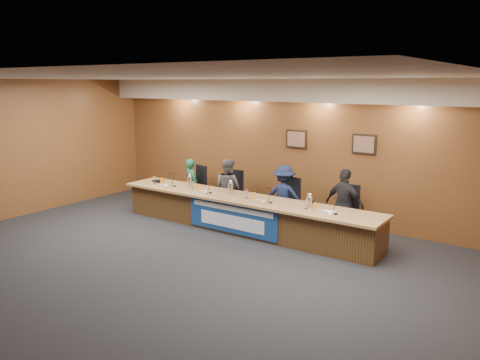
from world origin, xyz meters
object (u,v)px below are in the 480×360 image
object	(u,v)px
banner	(232,218)
speakerphone	(159,181)
office_chair_b	(230,196)
office_chair_c	(286,205)
panelist_a	(192,184)
panelist_b	(228,188)
carafe_left	(190,182)
carafe_mid	(231,189)
carafe_right	(310,202)
office_chair_d	(346,215)
panelist_c	(284,197)
dais_body	(243,215)
office_chair_a	(194,189)
panelist_d	(345,204)

from	to	relation	value
banner	speakerphone	world-z (taller)	speakerphone
office_chair_b	office_chair_c	distance (m)	1.51
panelist_a	panelist_b	size ratio (longest dim) A/B	0.92
panelist_a	carafe_left	world-z (taller)	panelist_a
office_chair_c	carafe_left	size ratio (longest dim) A/B	1.95
carafe_mid	carafe_right	size ratio (longest dim) A/B	1.18
panelist_a	office_chair_d	size ratio (longest dim) A/B	2.65
panelist_c	carafe_mid	world-z (taller)	panelist_c
panelist_c	dais_body	bearing A→B (deg)	37.47
office_chair_c	panelist_c	bearing A→B (deg)	-81.18
dais_body	office_chair_a	size ratio (longest dim) A/B	12.50
speakerphone	panelist_b	bearing A→B (deg)	22.90
panelist_b	panelist_a	bearing A→B (deg)	6.72
office_chair_a	carafe_right	world-z (taller)	carafe_right
panelist_d	office_chair_d	xyz separation A→B (m)	(0.00, 0.10, -0.24)
panelist_b	speakerphone	xyz separation A→B (m)	(-1.59, -0.67, 0.08)
panelist_d	carafe_mid	size ratio (longest dim) A/B	5.68
speakerphone	office_chair_a	bearing A→B (deg)	58.99
dais_body	carafe_right	world-z (taller)	carafe_right
office_chair_b	office_chair_d	world-z (taller)	same
office_chair_d	carafe_right	xyz separation A→B (m)	(-0.43, -0.80, 0.38)
carafe_right	speakerphone	world-z (taller)	carafe_right
panelist_b	carafe_right	distance (m)	2.58
speakerphone	office_chair_c	bearing A→B (deg)	13.96
panelist_a	panelist_c	bearing A→B (deg)	-158.06
carafe_right	dais_body	bearing A→B (deg)	-179.19
panelist_c	carafe_mid	bearing A→B (deg)	23.63
dais_body	banner	size ratio (longest dim) A/B	2.73
panelist_a	office_chair_b	xyz separation A→B (m)	(1.13, 0.10, -0.16)
panelist_d	speakerphone	bearing A→B (deg)	17.43
office_chair_c	office_chair_d	size ratio (longest dim) A/B	1.00
office_chair_a	carafe_mid	distance (m)	1.94
office_chair_c	carafe_mid	distance (m)	1.28
dais_body	office_chair_b	size ratio (longest dim) A/B	12.50
carafe_left	carafe_right	size ratio (longest dim) A/B	1.13
office_chair_d	panelist_d	bearing A→B (deg)	-97.23
panelist_c	carafe_right	world-z (taller)	panelist_c
panelist_b	office_chair_d	xyz separation A→B (m)	(2.91, 0.10, -0.21)
panelist_d	office_chair_d	size ratio (longest dim) A/B	3.02
panelist_b	carafe_mid	bearing A→B (deg)	137.35
panelist_a	speakerphone	bearing A→B (deg)	77.32
dais_body	carafe_right	xyz separation A→B (m)	(1.55, 0.02, 0.51)
panelist_b	carafe_left	distance (m)	0.91
banner	panelist_a	world-z (taller)	panelist_a
speakerphone	office_chair_b	bearing A→B (deg)	25.89
panelist_b	speakerphone	world-z (taller)	panelist_b
panelist_b	carafe_right	size ratio (longest dim) A/B	6.37
office_chair_c	carafe_left	world-z (taller)	carafe_left
office_chair_b	office_chair_d	distance (m)	2.91
office_chair_a	speakerphone	xyz separation A→B (m)	(-0.46, -0.77, 0.30)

